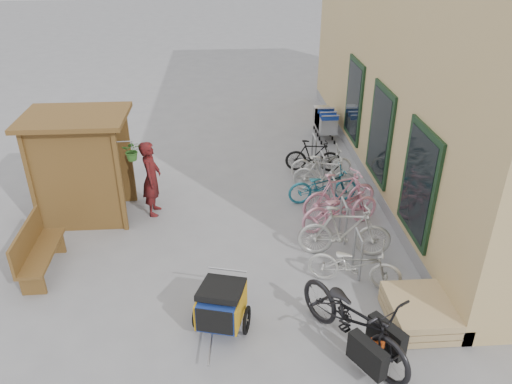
{
  "coord_description": "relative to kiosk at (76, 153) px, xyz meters",
  "views": [
    {
      "loc": [
        -0.12,
        -7.5,
        5.86
      ],
      "look_at": [
        0.5,
        1.5,
        1.0
      ],
      "focal_mm": 35.0,
      "sensor_mm": 36.0,
      "label": 1
    }
  ],
  "objects": [
    {
      "name": "child_trailer",
      "position": [
        3.03,
        -3.77,
        -1.06
      ],
      "size": [
        0.98,
        1.53,
        0.88
      ],
      "rotation": [
        0.0,
        0.0,
        -0.26
      ],
      "color": "navy",
      "rests_on": "ground"
    },
    {
      "name": "bike_7",
      "position": [
        5.5,
        1.98,
        -1.11
      ],
      "size": [
        1.52,
        0.62,
        0.89
      ],
      "primitive_type": "imported",
      "rotation": [
        0.0,
        0.0,
        1.43
      ],
      "color": "black",
      "rests_on": "ground"
    },
    {
      "name": "bike_6",
      "position": [
        5.65,
        1.59,
        -1.13
      ],
      "size": [
        1.6,
        0.59,
        0.84
      ],
      "primitive_type": "imported",
      "rotation": [
        0.0,
        0.0,
        1.59
      ],
      "color": "beige",
      "rests_on": "ground"
    },
    {
      "name": "shopping_carts",
      "position": [
        6.28,
        4.4,
        -1.0
      ],
      "size": [
        0.53,
        1.46,
        0.95
      ],
      "color": "silver",
      "rests_on": "ground"
    },
    {
      "name": "bike_1",
      "position": [
        5.46,
        -1.89,
        -1.0
      ],
      "size": [
        1.89,
        0.75,
        1.1
      ],
      "primitive_type": "imported",
      "rotation": [
        0.0,
        0.0,
        1.44
      ],
      "color": "beige",
      "rests_on": "ground"
    },
    {
      "name": "ground",
      "position": [
        3.28,
        -2.47,
        -1.55
      ],
      "size": [
        80.0,
        80.0,
        0.0
      ],
      "primitive_type": "plane",
      "color": "gray"
    },
    {
      "name": "person_kiosk",
      "position": [
        1.52,
        0.06,
        -0.68
      ],
      "size": [
        0.45,
        0.66,
        1.75
      ],
      "primitive_type": "imported",
      "rotation": [
        0.0,
        0.0,
        1.52
      ],
      "color": "maroon",
      "rests_on": "ground"
    },
    {
      "name": "bike_rack",
      "position": [
        5.58,
        -0.07,
        -1.04
      ],
      "size": [
        0.05,
        5.35,
        0.86
      ],
      "color": "#A5A8AD",
      "rests_on": "ground"
    },
    {
      "name": "pallet_stack",
      "position": [
        6.28,
        -3.87,
        -1.34
      ],
      "size": [
        1.0,
        1.2,
        0.4
      ],
      "color": "tan",
      "rests_on": "ground"
    },
    {
      "name": "bike_2",
      "position": [
        5.6,
        -0.84,
        -1.06
      ],
      "size": [
        1.97,
        1.23,
        0.98
      ],
      "primitive_type": "imported",
      "rotation": [
        0.0,
        0.0,
        1.91
      ],
      "color": "pink",
      "rests_on": "ground"
    },
    {
      "name": "bike_4",
      "position": [
        5.44,
        0.3,
        -1.12
      ],
      "size": [
        1.7,
        0.73,
        0.87
      ],
      "primitive_type": "imported",
      "rotation": [
        0.0,
        0.0,
        1.66
      ],
      "color": "#206A81",
      "rests_on": "ground"
    },
    {
      "name": "bike_5",
      "position": [
        5.58,
        0.78,
        -1.08
      ],
      "size": [
        1.64,
        0.84,
        0.95
      ],
      "primitive_type": "imported",
      "rotation": [
        0.0,
        0.0,
        1.31
      ],
      "color": "beige",
      "rests_on": "ground"
    },
    {
      "name": "kiosk",
      "position": [
        0.0,
        0.0,
        0.0
      ],
      "size": [
        2.49,
        1.65,
        2.4
      ],
      "color": "brown",
      "rests_on": "ground"
    },
    {
      "name": "bike_0",
      "position": [
        5.44,
        -2.81,
        -1.11
      ],
      "size": [
        1.8,
        1.12,
        0.89
      ],
      "primitive_type": "imported",
      "rotation": [
        0.0,
        0.0,
        1.23
      ],
      "color": "beige",
      "rests_on": "ground"
    },
    {
      "name": "bike_3",
      "position": [
        5.69,
        -0.36,
        -1.0
      ],
      "size": [
        1.9,
        1.04,
        1.1
      ],
      "primitive_type": "imported",
      "rotation": [
        0.0,
        0.0,
        1.87
      ],
      "color": "pink",
      "rests_on": "ground"
    },
    {
      "name": "cargo_bike",
      "position": [
        5.04,
        -4.37,
        -0.96
      ],
      "size": [
        1.84,
        2.38,
        1.2
      ],
      "rotation": [
        0.0,
        0.0,
        0.53
      ],
      "color": "black",
      "rests_on": "ground"
    },
    {
      "name": "bench",
      "position": [
        -0.41,
        -2.06,
        -1.03
      ],
      "size": [
        0.51,
        1.61,
        1.02
      ],
      "rotation": [
        0.0,
        0.0,
        0.02
      ],
      "color": "brown",
      "rests_on": "ground"
    },
    {
      "name": "building",
      "position": [
        9.77,
        2.03,
        1.94
      ],
      "size": [
        6.07,
        13.0,
        7.0
      ],
      "color": "tan",
      "rests_on": "ground"
    }
  ]
}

